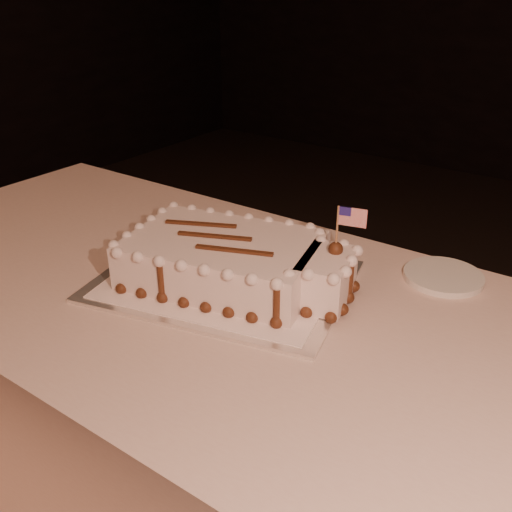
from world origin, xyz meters
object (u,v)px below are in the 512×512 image
Objects in this scene: banquet_table at (339,497)px; cake_board at (224,281)px; side_plate at (443,276)px; sheet_cake at (235,261)px.

banquet_table is 4.87× the size of cake_board.
sheet_cake is at bearing -141.33° from side_plate.
side_plate reaches higher than banquet_table.
cake_board is at bearing -142.74° from side_plate.
sheet_cake reaches higher than side_plate.
cake_board is at bearing -166.46° from sheet_cake.
cake_board reaches higher than banquet_table.
side_plate is at bearing 38.67° from sheet_cake.
sheet_cake is at bearing 171.57° from banquet_table.
banquet_table is at bearing -98.92° from side_plate.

